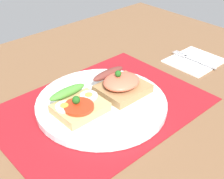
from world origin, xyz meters
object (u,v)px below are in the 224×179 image
(sandwich_egg_tomato, at_px, (78,105))
(sandwich_salmon, at_px, (121,84))
(napkin, at_px, (195,60))
(fork, at_px, (193,59))
(plate, at_px, (102,104))

(sandwich_egg_tomato, height_order, sandwich_salmon, sandwich_salmon)
(napkin, distance_m, fork, 0.01)
(plate, distance_m, napkin, 0.32)
(sandwich_salmon, relative_size, fork, 0.77)
(napkin, xyz_separation_m, fork, (-0.00, 0.00, 0.00))
(sandwich_salmon, bearing_deg, plate, 178.45)
(sandwich_egg_tomato, xyz_separation_m, fork, (0.38, -0.01, -0.02))
(plate, relative_size, napkin, 2.00)
(plate, height_order, napkin, plate)
(sandwich_egg_tomato, relative_size, sandwich_salmon, 0.95)
(napkin, bearing_deg, plate, 178.45)
(plate, relative_size, sandwich_egg_tomato, 2.84)
(sandwich_egg_tomato, height_order, fork, sandwich_egg_tomato)
(plate, xyz_separation_m, fork, (0.32, -0.01, -0.00))
(plate, bearing_deg, sandwich_egg_tomato, 175.28)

